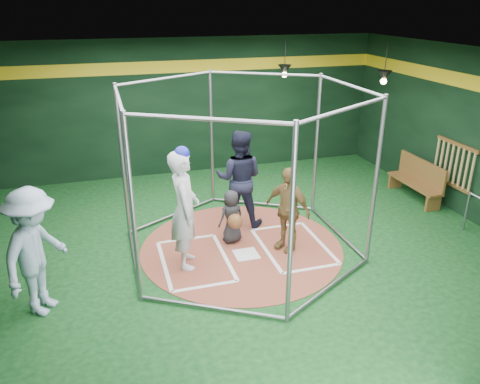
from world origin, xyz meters
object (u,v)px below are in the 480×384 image
object	(u,v)px
umpire	(239,178)
dugout_bench	(418,179)
visitor_leopard	(287,209)
batter_figure	(185,209)

from	to	relation	value
umpire	dugout_bench	distance (m)	4.41
dugout_bench	visitor_leopard	bearing A→B (deg)	-160.21
visitor_leopard	umpire	size ratio (longest dim) A/B	0.81
visitor_leopard	umpire	world-z (taller)	umpire
visitor_leopard	batter_figure	bearing A→B (deg)	-121.45
dugout_bench	batter_figure	bearing A→B (deg)	-166.19
umpire	batter_figure	bearing A→B (deg)	68.68
visitor_leopard	dugout_bench	xyz separation A→B (m)	(3.83, 1.38, -0.33)
batter_figure	umpire	distance (m)	1.87
visitor_leopard	dugout_bench	distance (m)	4.08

